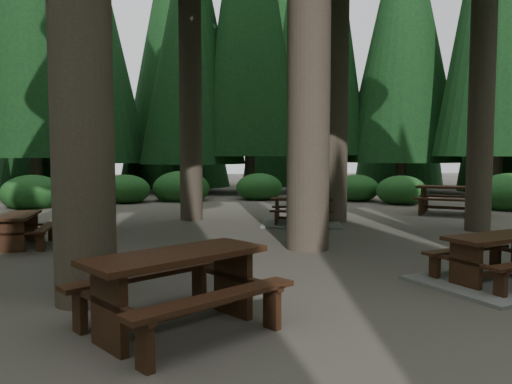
{
  "coord_description": "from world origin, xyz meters",
  "views": [
    {
      "loc": [
        -1.45,
        -9.41,
        1.86
      ],
      "look_at": [
        -0.17,
        0.73,
        1.1
      ],
      "focal_mm": 35.0,
      "sensor_mm": 36.0,
      "label": 1
    }
  ],
  "objects": [
    {
      "name": "picnic_table_a",
      "position": [
        2.89,
        -2.83,
        0.23
      ],
      "size": [
        2.57,
        2.34,
        0.71
      ],
      "rotation": [
        0.0,
        0.0,
        0.34
      ],
      "color": "gray",
      "rests_on": "ground"
    },
    {
      "name": "picnic_table_d",
      "position": [
        6.58,
        5.27,
        0.59
      ],
      "size": [
        2.61,
        2.5,
        0.89
      ],
      "rotation": [
        0.0,
        0.0,
        -0.58
      ],
      "color": "#33140F",
      "rests_on": "ground"
    },
    {
      "name": "picnic_table_c",
      "position": [
        1.43,
        3.65,
        0.23
      ],
      "size": [
        2.41,
        2.14,
        0.71
      ],
      "rotation": [
        0.0,
        0.0,
        -0.21
      ],
      "color": "gray",
      "rests_on": "ground"
    },
    {
      "name": "ground",
      "position": [
        0.0,
        0.0,
        0.0
      ],
      "size": [
        80.0,
        80.0,
        0.0
      ],
      "primitive_type": "plane",
      "color": "#514A42",
      "rests_on": "ground"
    },
    {
      "name": "picnic_table_b",
      "position": [
        -4.96,
        1.13,
        0.44
      ],
      "size": [
        1.38,
        1.65,
        0.67
      ],
      "rotation": [
        0.0,
        0.0,
        1.66
      ],
      "color": "#33140F",
      "rests_on": "ground"
    },
    {
      "name": "picnic_table_e",
      "position": [
        -1.63,
        -4.18,
        0.56
      ],
      "size": [
        2.49,
        2.41,
        0.84
      ],
      "rotation": [
        0.0,
        0.0,
        0.63
      ],
      "color": "#33140F",
      "rests_on": "ground"
    },
    {
      "name": "shrub_ring",
      "position": [
        0.7,
        0.75,
        0.4
      ],
      "size": [
        23.86,
        24.64,
        1.49
      ],
      "color": "#1C541F",
      "rests_on": "ground"
    }
  ]
}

